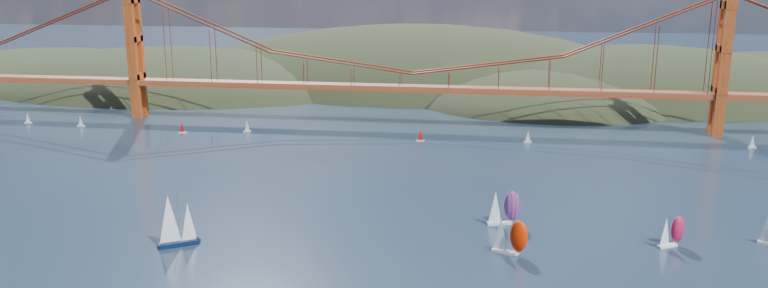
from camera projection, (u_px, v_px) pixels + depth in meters
headlands at (514, 111)px, 402.70m from camera, size 725.00×225.00×96.00m
bridge at (408, 48)px, 304.06m from camera, size 552.00×12.00×55.00m
sloop_navy at (175, 221)px, 180.13m from camera, size 9.90×8.47×14.49m
racer_0 at (509, 235)px, 175.68m from camera, size 8.77×5.53×9.81m
racer_1 at (671, 231)px, 180.23m from camera, size 7.44×5.96×8.48m
racer_rwb at (503, 207)px, 195.02m from camera, size 9.06×5.37×10.15m
distant_boat_0 at (28, 118)px, 315.03m from camera, size 3.00×2.00×4.70m
distant_boat_1 at (80, 121)px, 309.10m from camera, size 3.00×2.00×4.70m
distant_boat_2 at (182, 127)px, 297.21m from camera, size 3.00×2.00×4.70m
distant_boat_3 at (247, 126)px, 299.17m from camera, size 3.00×2.00×4.70m
distant_boat_4 at (752, 142)px, 273.87m from camera, size 3.00×2.00×4.70m
distant_boat_8 at (528, 137)px, 281.60m from camera, size 3.00×2.00×4.70m
distant_boat_9 at (420, 135)px, 284.00m from camera, size 3.00×2.00×4.70m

